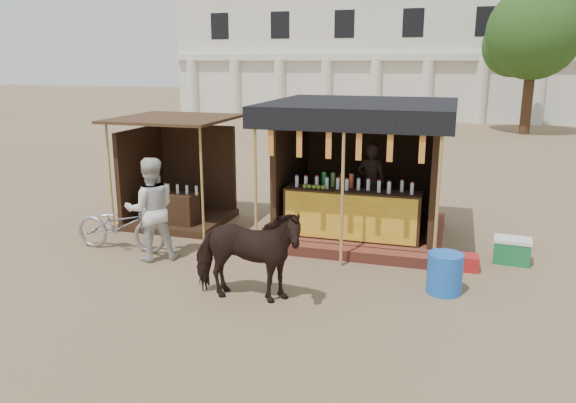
% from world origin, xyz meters
% --- Properties ---
extents(ground, '(120.00, 120.00, 0.00)m').
position_xyz_m(ground, '(0.00, 0.00, 0.00)').
color(ground, '#846B4C').
rests_on(ground, ground).
extents(main_stall, '(3.60, 3.61, 2.78)m').
position_xyz_m(main_stall, '(1.01, 3.36, 1.03)').
color(main_stall, brown).
rests_on(main_stall, ground).
extents(secondary_stall, '(2.40, 2.40, 2.38)m').
position_xyz_m(secondary_stall, '(-3.17, 3.24, 0.85)').
color(secondary_stall, '#331D12').
rests_on(secondary_stall, ground).
extents(cow, '(1.81, 0.93, 1.49)m').
position_xyz_m(cow, '(-0.07, -0.34, 0.74)').
color(cow, black).
rests_on(cow, ground).
extents(motorbike, '(1.89, 0.70, 0.98)m').
position_xyz_m(motorbike, '(-3.24, 1.19, 0.49)').
color(motorbike, '#97979F').
rests_on(motorbike, ground).
extents(bystander, '(1.17, 1.11, 1.90)m').
position_xyz_m(bystander, '(-2.38, 0.90, 0.95)').
color(bystander, silver).
rests_on(bystander, ground).
extents(blue_barrel, '(0.63, 0.63, 0.65)m').
position_xyz_m(blue_barrel, '(2.80, 0.85, 0.32)').
color(blue_barrel, blue).
rests_on(blue_barrel, ground).
extents(red_crate, '(0.38, 0.37, 0.26)m').
position_xyz_m(red_crate, '(3.17, 2.00, 0.13)').
color(red_crate, '#A51C1B').
rests_on(red_crate, ground).
extents(cooler, '(0.68, 0.50, 0.46)m').
position_xyz_m(cooler, '(3.93, 2.60, 0.23)').
color(cooler, '#186F37').
rests_on(cooler, ground).
extents(background_building, '(26.00, 7.45, 8.18)m').
position_xyz_m(background_building, '(-2.00, 29.94, 3.98)').
color(background_building, silver).
rests_on(background_building, ground).
extents(tree, '(4.50, 4.40, 7.00)m').
position_xyz_m(tree, '(5.81, 22.14, 4.63)').
color(tree, '#382314').
rests_on(tree, ground).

